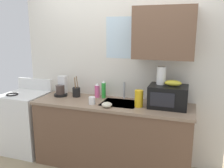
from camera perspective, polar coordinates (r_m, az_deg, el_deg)
kitchen_wall_assembly at (r=3.29m, az=3.46°, el=4.32°), size 2.85×0.42×2.50m
counter_unit at (r=3.28m, az=0.04°, el=-11.86°), size 2.08×0.63×0.90m
sink_faucet at (r=3.29m, az=2.94°, el=-1.56°), size 0.03×0.03×0.23m
stove_range at (r=3.92m, az=-19.80°, el=-8.49°), size 0.60×0.60×1.08m
microwave at (r=2.99m, az=13.22°, el=-2.90°), size 0.46×0.35×0.27m
banana_bunch at (r=2.95m, az=14.36°, el=0.22°), size 0.20×0.11×0.07m
paper_towel_roll at (r=3.00m, az=11.66°, el=2.01°), size 0.11×0.11×0.22m
coffee_maker at (r=3.52m, az=-11.95°, el=-1.03°), size 0.19×0.21×0.28m
dish_soap_bottle_green at (r=3.31m, az=-2.01°, el=-1.36°), size 0.06×0.06×0.25m
dish_soap_bottle_pink at (r=3.36m, az=-3.53°, el=-1.57°), size 0.07×0.07×0.20m
cereal_canister at (r=2.96m, az=6.43°, el=-3.47°), size 0.10×0.10×0.21m
mug_white at (r=3.06m, az=-4.81°, el=-3.95°), size 0.08×0.08×0.09m
utensil_crock at (r=3.43m, az=-8.51°, el=-1.83°), size 0.11×0.11×0.30m
small_bowl at (r=2.93m, az=-1.30°, el=-4.96°), size 0.13×0.13×0.06m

